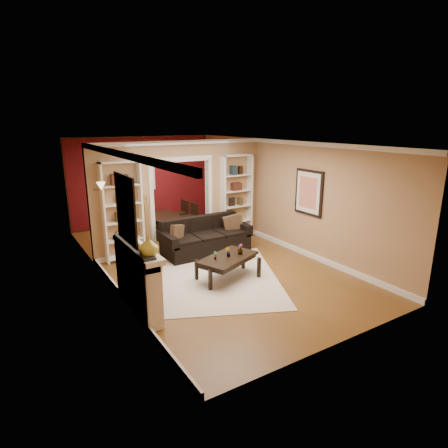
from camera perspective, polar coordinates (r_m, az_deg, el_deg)
floor at (r=8.80m, az=-2.95°, el=-5.53°), size 8.00×8.00×0.00m
ceiling at (r=8.23m, az=-3.21°, el=12.30°), size 8.00×8.00×0.00m
wall_back at (r=12.02m, az=-12.35°, el=6.48°), size 8.00×0.00×8.00m
wall_front at (r=5.39m, az=17.93°, el=-4.81°), size 8.00×0.00×8.00m
wall_left at (r=7.63m, az=-18.07°, el=1.04°), size 0.00×8.00×8.00m
wall_right at (r=9.67m, az=8.73°, el=4.55°), size 0.00×8.00×8.00m
partition_wall at (r=9.46m, az=-6.58°, el=4.39°), size 4.50×0.15×2.70m
red_back_panel at (r=12.00m, az=-12.29°, el=6.32°), size 4.44×0.04×2.64m
dining_window at (r=11.93m, az=-12.29°, el=7.39°), size 0.78×0.03×0.98m
area_rug at (r=7.91m, az=-0.82°, el=-7.96°), size 3.50×3.97×0.01m
sofa at (r=9.16m, az=-2.77°, el=-1.83°), size 2.20×0.95×0.86m
pillow_left at (r=8.76m, az=-7.18°, el=-1.43°), size 0.41×0.31×0.41m
pillow_right at (r=9.47m, az=1.39°, el=0.17°), size 0.49×0.27×0.47m
coffee_table at (r=7.72m, az=0.60°, el=-6.67°), size 1.45×1.13×0.48m
plant_left at (r=7.46m, az=-1.33°, el=-4.77°), size 0.11×0.10×0.18m
plant_center at (r=7.60m, az=0.61°, el=-4.30°), size 0.13×0.14×0.19m
plant_right at (r=7.75m, az=2.48°, el=-3.82°), size 0.12×0.12×0.22m
bookshelf_left at (r=8.81m, az=-15.21°, el=1.79°), size 0.90×0.30×2.30m
bookshelf_right at (r=10.10m, az=1.85°, el=4.03°), size 0.90×0.30×2.30m
fireplace at (r=6.53m, az=-12.86°, el=-8.11°), size 0.32×1.70×1.16m
vase at (r=5.76m, az=-11.42°, el=-3.36°), size 0.32×0.32×0.32m
mirror at (r=6.12m, az=-14.78°, el=2.20°), size 0.03×0.95×1.10m
wall_sconce at (r=8.08m, az=-18.62°, el=5.25°), size 0.18×0.18×0.22m
framed_art at (r=8.88m, az=12.75°, el=4.70°), size 0.04×0.85×1.05m
dining_table at (r=11.00m, az=-8.92°, el=0.01°), size 1.47×0.82×0.52m
dining_chair_nw at (r=10.50m, az=-11.06°, el=-0.04°), size 0.52×0.52×0.80m
dining_chair_ne at (r=10.90m, az=-5.68°, el=0.99°), size 0.51×0.51×0.88m
dining_chair_sw at (r=11.04m, az=-12.18°, el=0.73°), size 0.45×0.45×0.82m
dining_chair_se at (r=11.43m, az=-7.01°, el=1.56°), size 0.50×0.50×0.86m
chandelier at (r=10.73m, az=-10.17°, el=9.17°), size 0.50×0.50×0.30m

